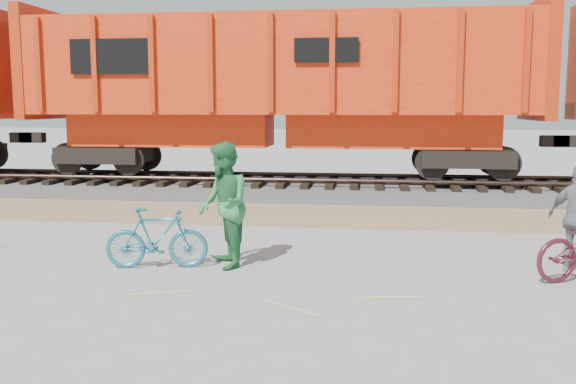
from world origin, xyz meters
name	(u,v)px	position (x,y,z in m)	size (l,w,h in m)	color
ground	(247,280)	(0.00, 0.00, 0.00)	(120.00, 120.00, 0.00)	#9E9E99
gravel_strip	(293,215)	(0.00, 5.50, 0.01)	(120.00, 3.00, 0.02)	#9F8262
ballast_bed	(309,189)	(0.00, 9.00, 0.15)	(120.00, 4.00, 0.30)	slate
track	(309,178)	(0.00, 9.00, 0.47)	(120.00, 2.60, 0.24)	black
hopper_car_center	(279,86)	(-0.82, 9.00, 3.01)	(14.00, 3.13, 4.65)	black
bicycle_teal	(157,238)	(-1.49, 0.48, 0.47)	(0.44, 1.55, 0.93)	teal
person_man	(223,205)	(-0.49, 0.68, 0.97)	(0.94, 0.73, 1.93)	#2B7C40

